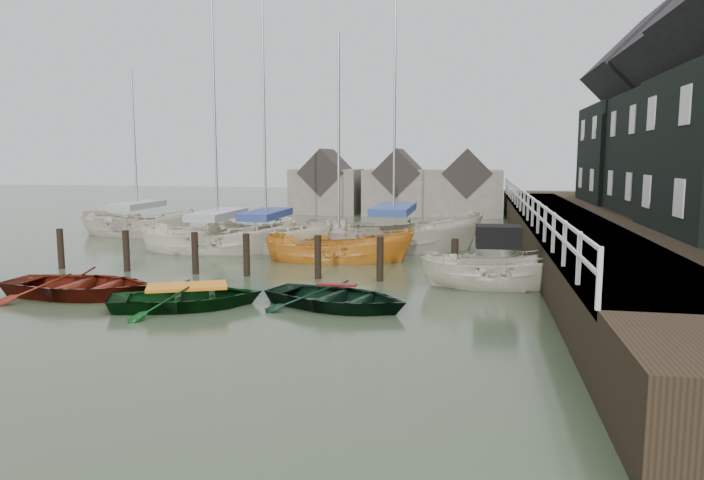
% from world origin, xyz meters
% --- Properties ---
extents(ground, '(120.00, 120.00, 0.00)m').
position_xyz_m(ground, '(0.00, 0.00, 0.00)').
color(ground, '#2C3924').
rests_on(ground, ground).
extents(pier, '(3.04, 32.00, 2.70)m').
position_xyz_m(pier, '(9.48, 10.00, 0.71)').
color(pier, black).
rests_on(pier, ground).
extents(mooring_pilings, '(13.72, 0.22, 1.80)m').
position_xyz_m(mooring_pilings, '(-1.11, 3.00, 0.50)').
color(mooring_pilings, black).
rests_on(mooring_pilings, ground).
extents(far_sheds, '(14.00, 4.08, 4.39)m').
position_xyz_m(far_sheds, '(0.83, 26.00, 1.86)').
color(far_sheds, '#665B51').
rests_on(far_sheds, ground).
extents(rowboat_red, '(4.46, 3.21, 0.92)m').
position_xyz_m(rowboat_red, '(-4.63, -0.77, 0.00)').
color(rowboat_red, '#5A170C').
rests_on(rowboat_red, ground).
extents(rowboat_green, '(4.66, 4.12, 0.80)m').
position_xyz_m(rowboat_green, '(-1.17, -1.38, 0.00)').
color(rowboat_green, black).
rests_on(rowboat_green, ground).
extents(rowboat_dkgreen, '(4.55, 3.83, 0.80)m').
position_xyz_m(rowboat_dkgreen, '(2.64, -0.67, 0.00)').
color(rowboat_dkgreen, black).
rests_on(rowboat_dkgreen, ground).
extents(motorboat, '(4.62, 1.88, 2.71)m').
position_xyz_m(motorboat, '(6.77, 2.72, 0.09)').
color(motorboat, beige).
rests_on(motorboat, ground).
extents(sailboat_a, '(6.80, 3.18, 11.95)m').
position_xyz_m(sailboat_a, '(-4.27, 7.87, 0.06)').
color(sailboat_a, beige).
rests_on(sailboat_a, ground).
extents(sailboat_b, '(6.88, 4.32, 12.06)m').
position_xyz_m(sailboat_b, '(-2.47, 8.68, 0.06)').
color(sailboat_b, beige).
rests_on(sailboat_b, ground).
extents(sailboat_c, '(5.78, 2.59, 9.38)m').
position_xyz_m(sailboat_c, '(1.10, 6.60, 0.01)').
color(sailboat_c, orange).
rests_on(sailboat_c, ground).
extents(sailboat_d, '(7.94, 4.50, 11.58)m').
position_xyz_m(sailboat_d, '(2.77, 9.59, 0.06)').
color(sailboat_d, '#B9AF9E').
rests_on(sailboat_d, ground).
extents(sailboat_e, '(6.74, 3.30, 9.27)m').
position_xyz_m(sailboat_e, '(-10.28, 12.06, 0.06)').
color(sailboat_e, beige).
rests_on(sailboat_e, ground).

